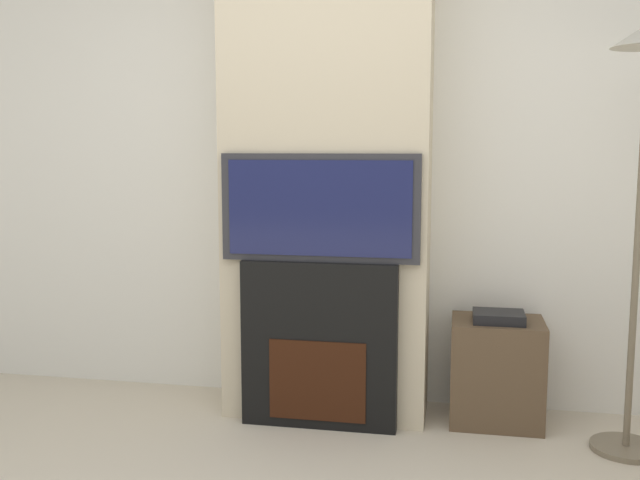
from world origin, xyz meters
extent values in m
cube|color=silver|center=(0.00, 2.03, 1.35)|extent=(6.00, 0.06, 2.70)
cube|color=beige|center=(0.00, 1.79, 1.35)|extent=(1.01, 0.42, 2.70)
cube|color=black|center=(0.00, 1.58, 0.40)|extent=(0.75, 0.14, 0.81)
cube|color=#33160A|center=(0.00, 1.51, 0.24)|extent=(0.47, 0.01, 0.39)
cube|color=#2D2D33|center=(0.00, 1.58, 1.06)|extent=(0.95, 0.06, 0.51)
cube|color=#191E4C|center=(0.00, 1.55, 1.06)|extent=(0.87, 0.01, 0.45)
cylinder|color=#726651|center=(1.40, 1.54, 0.01)|extent=(0.31, 0.31, 0.03)
cylinder|color=#726651|center=(1.40, 1.54, 0.89)|extent=(0.03, 0.03, 1.74)
cube|color=brown|center=(0.84, 1.78, 0.26)|extent=(0.44, 0.35, 0.51)
cube|color=black|center=(0.84, 1.75, 0.54)|extent=(0.24, 0.19, 0.05)
camera|label=1|loc=(0.64, -1.70, 1.35)|focal=40.00mm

